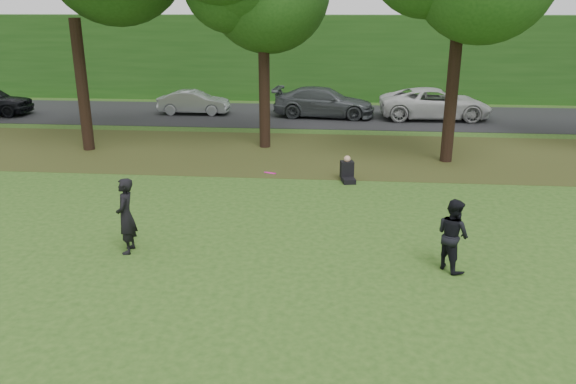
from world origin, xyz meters
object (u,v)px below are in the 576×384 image
object	(u,v)px
frisbee	(270,173)
player_right	(453,235)
player_left	(126,216)
seated_person	(347,172)

from	to	relation	value
frisbee	player_right	bearing A→B (deg)	-5.28
player_left	frisbee	xyz separation A→B (m)	(3.34, 0.14, 1.08)
player_right	frisbee	size ratio (longest dim) A/B	4.59
player_left	player_right	size ratio (longest dim) A/B	1.11
player_left	player_right	xyz separation A→B (m)	(7.35, -0.23, -0.09)
frisbee	seated_person	world-z (taller)	frisbee
player_left	seated_person	bearing A→B (deg)	134.16
player_right	frisbee	xyz separation A→B (m)	(-4.01, 0.37, 1.17)
player_right	seated_person	xyz separation A→B (m)	(-2.20, 6.40, -0.50)
seated_person	frisbee	bearing A→B (deg)	-117.93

